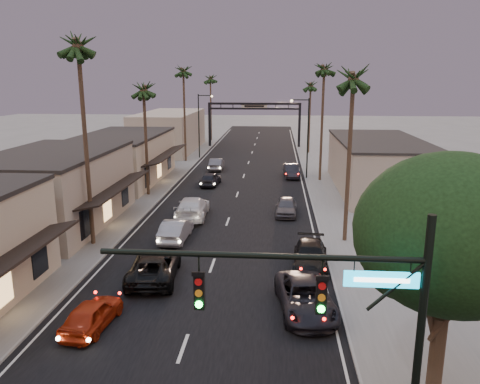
% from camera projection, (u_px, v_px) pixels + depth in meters
% --- Properties ---
extents(ground, '(200.00, 200.00, 0.00)m').
position_uv_depth(ground, '(240.00, 188.00, 48.71)').
color(ground, slate).
rests_on(ground, ground).
extents(road, '(14.00, 120.00, 0.02)m').
position_uv_depth(road, '(243.00, 178.00, 53.55)').
color(road, black).
rests_on(road, ground).
extents(sidewalk_left, '(5.00, 92.00, 0.12)m').
position_uv_depth(sidewalk_left, '(175.00, 165.00, 61.05)').
color(sidewalk_left, slate).
rests_on(sidewalk_left, ground).
extents(sidewalk_right, '(5.00, 92.00, 0.12)m').
position_uv_depth(sidewalk_right, '(321.00, 167.00, 59.59)').
color(sidewalk_right, slate).
rests_on(sidewalk_right, ground).
extents(storefront_mid, '(8.00, 14.00, 5.50)m').
position_uv_depth(storefront_mid, '(55.00, 191.00, 35.50)').
color(storefront_mid, '#A59884').
rests_on(storefront_mid, ground).
extents(storefront_far, '(8.00, 16.00, 5.00)m').
position_uv_depth(storefront_far, '(123.00, 159.00, 51.06)').
color(storefront_far, '#C0AF93').
rests_on(storefront_far, ground).
extents(storefront_dist, '(8.00, 20.00, 6.00)m').
position_uv_depth(storefront_dist, '(170.00, 132.00, 73.22)').
color(storefront_dist, '#A59884').
rests_on(storefront_dist, ground).
extents(building_right, '(8.00, 18.00, 5.00)m').
position_uv_depth(building_right, '(378.00, 166.00, 47.05)').
color(building_right, '#A59884').
rests_on(building_right, ground).
extents(traffic_signal, '(8.51, 0.22, 7.80)m').
position_uv_depth(traffic_signal, '(347.00, 313.00, 12.20)').
color(traffic_signal, black).
rests_on(traffic_signal, ground).
extents(corner_tree, '(6.20, 6.20, 8.80)m').
position_uv_depth(corner_tree, '(452.00, 240.00, 15.04)').
color(corner_tree, '#38281C').
rests_on(corner_tree, ground).
extents(arch, '(15.20, 0.40, 7.27)m').
position_uv_depth(arch, '(254.00, 113.00, 76.47)').
color(arch, black).
rests_on(arch, ground).
extents(streetlight_right, '(2.13, 0.30, 9.00)m').
position_uv_depth(streetlight_right, '(305.00, 132.00, 51.77)').
color(streetlight_right, black).
rests_on(streetlight_right, ground).
extents(streetlight_left, '(2.13, 0.30, 9.00)m').
position_uv_depth(streetlight_left, '(201.00, 121.00, 65.43)').
color(streetlight_left, black).
rests_on(streetlight_left, ground).
extents(palm_lb, '(3.20, 3.20, 15.20)m').
position_uv_depth(palm_lb, '(77.00, 40.00, 28.78)').
color(palm_lb, '#38281C').
rests_on(palm_lb, ground).
extents(palm_lc, '(3.20, 3.20, 12.20)m').
position_uv_depth(palm_lc, '(143.00, 85.00, 43.03)').
color(palm_lc, '#38281C').
rests_on(palm_lc, ground).
extents(palm_ld, '(3.20, 3.20, 14.20)m').
position_uv_depth(palm_ld, '(183.00, 68.00, 60.98)').
color(palm_ld, '#38281C').
rests_on(palm_ld, ground).
extents(palm_ra, '(3.20, 3.20, 13.20)m').
position_uv_depth(palm_ra, '(354.00, 72.00, 29.86)').
color(palm_ra, '#38281C').
rests_on(palm_ra, ground).
extents(palm_rb, '(3.20, 3.20, 14.20)m').
position_uv_depth(palm_rb, '(324.00, 65.00, 49.00)').
color(palm_rb, '#38281C').
rests_on(palm_rb, ground).
extents(palm_rc, '(3.20, 3.20, 12.20)m').
position_uv_depth(palm_rc, '(311.00, 83.00, 68.84)').
color(palm_rc, '#38281C').
rests_on(palm_rc, ground).
extents(palm_far, '(3.20, 3.20, 13.20)m').
position_uv_depth(palm_far, '(210.00, 77.00, 83.47)').
color(palm_far, '#38281C').
rests_on(palm_far, ground).
extents(oncoming_red, '(1.97, 4.07, 1.34)m').
position_uv_depth(oncoming_red, '(92.00, 314.00, 21.14)').
color(oncoming_red, '#9A220B').
rests_on(oncoming_red, ground).
extents(oncoming_pickup, '(3.09, 5.80, 1.55)m').
position_uv_depth(oncoming_pickup, '(154.00, 266.00, 26.33)').
color(oncoming_pickup, black).
rests_on(oncoming_pickup, ground).
extents(oncoming_silver, '(1.73, 4.61, 1.50)m').
position_uv_depth(oncoming_silver, '(176.00, 230.00, 32.71)').
color(oncoming_silver, gray).
rests_on(oncoming_silver, ground).
extents(oncoming_white, '(2.62, 5.96, 1.70)m').
position_uv_depth(oncoming_white, '(192.00, 207.00, 38.01)').
color(oncoming_white, silver).
rests_on(oncoming_white, ground).
extents(oncoming_dgrey, '(2.07, 4.38, 1.45)m').
position_uv_depth(oncoming_dgrey, '(210.00, 179.00, 49.53)').
color(oncoming_dgrey, black).
rests_on(oncoming_dgrey, ground).
extents(oncoming_grey_far, '(1.69, 4.49, 1.46)m').
position_uv_depth(oncoming_grey_far, '(216.00, 164.00, 57.99)').
color(oncoming_grey_far, '#535359').
rests_on(oncoming_grey_far, ground).
extents(curbside_near, '(3.16, 5.68, 1.50)m').
position_uv_depth(curbside_near, '(305.00, 297.00, 22.60)').
color(curbside_near, black).
rests_on(curbside_near, ground).
extents(curbside_black, '(2.35, 5.08, 1.44)m').
position_uv_depth(curbside_black, '(310.00, 256.00, 27.89)').
color(curbside_black, black).
rests_on(curbside_black, ground).
extents(curbside_grey, '(1.88, 4.25, 1.42)m').
position_uv_depth(curbside_grey, '(286.00, 207.00, 38.81)').
color(curbside_grey, '#4A494E').
rests_on(curbside_grey, ground).
extents(curbside_far, '(1.92, 4.62, 1.49)m').
position_uv_depth(curbside_far, '(291.00, 171.00, 53.63)').
color(curbside_far, black).
rests_on(curbside_far, ground).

